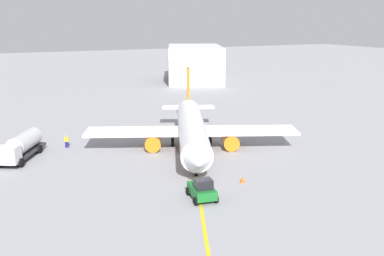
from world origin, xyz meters
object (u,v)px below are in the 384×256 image
object	(u,v)px
airplane	(192,130)
fuel_tanker	(21,146)
pushback_tug	(202,190)
safety_cone_nose	(242,180)
refueling_worker	(67,142)

from	to	relation	value
airplane	fuel_tanker	size ratio (longest dim) A/B	3.25
airplane	fuel_tanker	world-z (taller)	airplane
pushback_tug	safety_cone_nose	bearing A→B (deg)	110.86
pushback_tug	safety_cone_nose	size ratio (longest dim) A/B	5.97
pushback_tug	safety_cone_nose	world-z (taller)	pushback_tug
airplane	safety_cone_nose	size ratio (longest dim) A/B	47.60
refueling_worker	safety_cone_nose	bearing A→B (deg)	34.02
pushback_tug	refueling_worker	distance (m)	25.57
airplane	fuel_tanker	distance (m)	21.81
airplane	refueling_worker	bearing A→B (deg)	-117.14
airplane	pushback_tug	size ratio (longest dim) A/B	7.97
pushback_tug	fuel_tanker	bearing A→B (deg)	-145.20
refueling_worker	airplane	bearing A→B (deg)	62.86
safety_cone_nose	airplane	bearing A→B (deg)	177.74
fuel_tanker	safety_cone_nose	world-z (taller)	fuel_tanker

